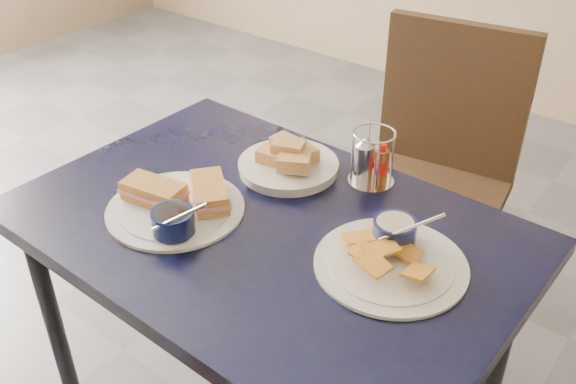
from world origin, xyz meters
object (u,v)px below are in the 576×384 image
Objects in this scene: dining_table at (266,249)px; bread_basket at (289,162)px; chair_far at (441,161)px; sandwich_plate at (178,203)px; plantain_plate at (391,253)px; condiment_caddy at (371,161)px.

bread_basket reaches higher than dining_table.
chair_far reaches higher than sandwich_plate.
plantain_plate reaches higher than bread_basket.
plantain_plate is (0.23, -0.74, 0.22)m from chair_far.
bread_basket is at bearing 73.67° from sandwich_plate.
chair_far is at bearing 107.40° from plantain_plate.
sandwich_plate is at bearing -106.33° from bread_basket.
condiment_caddy is at bearing 72.57° from dining_table.
dining_table is 0.24m from bread_basket.
condiment_caddy reaches higher than dining_table.
chair_far reaches higher than dining_table.
plantain_plate is at bearing 11.35° from dining_table.
chair_far is 7.04× the size of condiment_caddy.
sandwich_plate reaches higher than bread_basket.
condiment_caddy is (0.18, 0.08, 0.03)m from bread_basket.
condiment_caddy is at bearing 130.27° from plantain_plate.
dining_table is 0.32m from condiment_caddy.
chair_far reaches higher than bread_basket.
sandwich_plate is 1.33× the size of bread_basket.
dining_table is at bearing 26.85° from sandwich_plate.
condiment_caddy is at bearing 54.41° from sandwich_plate.
bread_basket is 0.20m from condiment_caddy.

